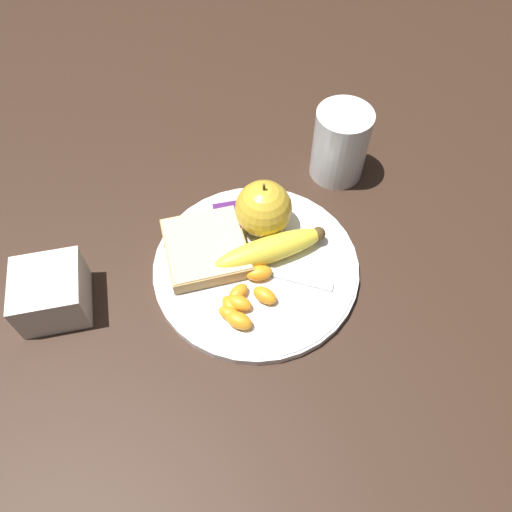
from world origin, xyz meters
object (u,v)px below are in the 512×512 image
(bread_slice, at_px, (206,248))
(jam_packet, at_px, (229,220))
(condiment_caddy, at_px, (51,291))
(juice_glass, at_px, (340,146))
(banana, at_px, (271,249))
(apple, at_px, (264,209))
(fork, at_px, (260,269))
(plate, at_px, (256,266))

(bread_slice, xyz_separation_m, jam_packet, (-0.04, 0.04, -0.00))
(jam_packet, distance_m, condiment_caddy, 0.24)
(juice_glass, xyz_separation_m, bread_slice, (0.12, -0.22, -0.03))
(banana, height_order, condiment_caddy, condiment_caddy)
(juice_glass, relative_size, condiment_caddy, 1.34)
(apple, bearing_deg, banana, -1.60)
(apple, distance_m, fork, 0.08)
(condiment_caddy, bearing_deg, juice_glass, 109.66)
(fork, bearing_deg, condiment_caddy, 26.10)
(fork, relative_size, jam_packet, 3.23)
(juice_glass, distance_m, jam_packet, 0.20)
(banana, height_order, jam_packet, banana)
(juice_glass, height_order, fork, juice_glass)
(juice_glass, bearing_deg, apple, -55.81)
(plate, bearing_deg, bread_slice, -118.09)
(apple, bearing_deg, jam_packet, -105.46)
(banana, bearing_deg, condiment_caddy, -88.90)
(juice_glass, bearing_deg, plate, -46.12)
(fork, height_order, jam_packet, jam_packet)
(fork, distance_m, condiment_caddy, 0.26)
(bread_slice, distance_m, jam_packet, 0.06)
(bread_slice, bearing_deg, fork, 56.76)
(juice_glass, height_order, apple, juice_glass)
(plate, xyz_separation_m, juice_glass, (-0.15, 0.16, 0.04))
(plate, distance_m, banana, 0.03)
(apple, bearing_deg, plate, -21.02)
(plate, distance_m, condiment_caddy, 0.26)
(juice_glass, relative_size, jam_packet, 2.35)
(condiment_caddy, bearing_deg, fork, 87.18)
(jam_packet, bearing_deg, banana, 34.29)
(apple, bearing_deg, fork, -15.50)
(juice_glass, distance_m, apple, 0.16)
(fork, distance_m, jam_packet, 0.09)
(fork, relative_size, condiment_caddy, 1.84)
(bread_slice, height_order, jam_packet, same)
(apple, xyz_separation_m, fork, (0.07, -0.02, -0.04))
(apple, xyz_separation_m, banana, (0.05, -0.00, -0.02))
(fork, bearing_deg, jam_packet, -43.68)
(bread_slice, distance_m, condiment_caddy, 0.20)
(banana, xyz_separation_m, jam_packet, (-0.06, -0.04, -0.01))
(fork, bearing_deg, banana, -105.61)
(juice_glass, bearing_deg, fork, -43.63)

